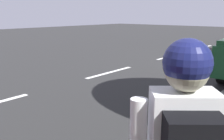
% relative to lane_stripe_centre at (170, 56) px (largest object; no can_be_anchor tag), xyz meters
% --- Properties ---
extents(lane_stripe_centre, '(0.14, 35.80, 0.01)m').
position_rel_lane_stripe_centre_xyz_m(lane_stripe_centre, '(0.00, 0.00, 0.00)').
color(lane_stripe_centre, white).
rests_on(lane_stripe_centre, ground).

